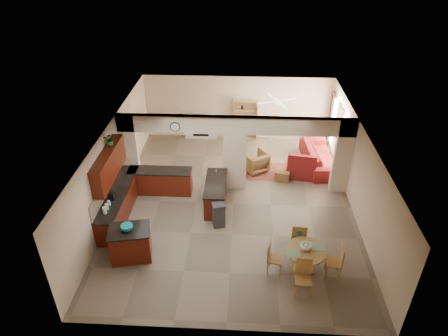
# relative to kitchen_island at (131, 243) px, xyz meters

# --- Properties ---
(floor) EXTENTS (10.00, 10.00, 0.00)m
(floor) POSITION_rel_kitchen_island_xyz_m (2.83, 2.69, -0.50)
(floor) COLOR #756351
(floor) RESTS_ON ground
(ceiling) EXTENTS (10.00, 10.00, 0.00)m
(ceiling) POSITION_rel_kitchen_island_xyz_m (2.83, 2.69, 2.30)
(ceiling) COLOR white
(ceiling) RESTS_ON wall_back
(wall_back) EXTENTS (8.00, 0.00, 8.00)m
(wall_back) POSITION_rel_kitchen_island_xyz_m (2.83, 7.69, 0.90)
(wall_back) COLOR beige
(wall_back) RESTS_ON floor
(wall_front) EXTENTS (8.00, 0.00, 8.00)m
(wall_front) POSITION_rel_kitchen_island_xyz_m (2.83, -2.31, 0.90)
(wall_front) COLOR beige
(wall_front) RESTS_ON floor
(wall_left) EXTENTS (0.00, 10.00, 10.00)m
(wall_left) POSITION_rel_kitchen_island_xyz_m (-1.17, 2.69, 0.90)
(wall_left) COLOR beige
(wall_left) RESTS_ON floor
(wall_right) EXTENTS (0.00, 10.00, 10.00)m
(wall_right) POSITION_rel_kitchen_island_xyz_m (6.83, 2.69, 0.90)
(wall_right) COLOR beige
(wall_right) RESTS_ON floor
(partition_left_pier) EXTENTS (0.60, 0.25, 2.80)m
(partition_left_pier) POSITION_rel_kitchen_island_xyz_m (-0.87, 3.69, 0.90)
(partition_left_pier) COLOR beige
(partition_left_pier) RESTS_ON floor
(partition_center_pier) EXTENTS (0.80, 0.25, 2.20)m
(partition_center_pier) POSITION_rel_kitchen_island_xyz_m (2.83, 3.69, 0.60)
(partition_center_pier) COLOR beige
(partition_center_pier) RESTS_ON floor
(partition_right_pier) EXTENTS (0.60, 0.25, 2.80)m
(partition_right_pier) POSITION_rel_kitchen_island_xyz_m (6.53, 3.69, 0.90)
(partition_right_pier) COLOR beige
(partition_right_pier) RESTS_ON floor
(partition_header) EXTENTS (8.00, 0.25, 0.60)m
(partition_header) POSITION_rel_kitchen_island_xyz_m (2.83, 3.69, 2.00)
(partition_header) COLOR beige
(partition_header) RESTS_ON partition_center_pier
(kitchen_counter) EXTENTS (2.52, 3.29, 1.48)m
(kitchen_counter) POSITION_rel_kitchen_island_xyz_m (-0.43, 2.45, -0.03)
(kitchen_counter) COLOR #3A1606
(kitchen_counter) RESTS_ON floor
(upper_cabinets) EXTENTS (0.35, 2.40, 0.90)m
(upper_cabinets) POSITION_rel_kitchen_island_xyz_m (-0.99, 1.89, 1.42)
(upper_cabinets) COLOR #3A1606
(upper_cabinets) RESTS_ON wall_left
(peninsula) EXTENTS (0.70, 1.85, 0.91)m
(peninsula) POSITION_rel_kitchen_island_xyz_m (2.23, 2.58, -0.04)
(peninsula) COLOR #3A1606
(peninsula) RESTS_ON floor
(wall_clock) EXTENTS (0.34, 0.03, 0.34)m
(wall_clock) POSITION_rel_kitchen_island_xyz_m (0.83, 3.54, 1.95)
(wall_clock) COLOR #4A2E18
(wall_clock) RESTS_ON partition_header
(rug) EXTENTS (1.60, 1.30, 0.01)m
(rug) POSITION_rel_kitchen_island_xyz_m (4.03, 4.79, -0.49)
(rug) COLOR brown
(rug) RESTS_ON floor
(fireplace) EXTENTS (1.60, 0.35, 1.20)m
(fireplace) POSITION_rel_kitchen_island_xyz_m (1.23, 7.53, 0.11)
(fireplace) COLOR beige
(fireplace) RESTS_ON floor
(shelving_unit) EXTENTS (1.00, 0.32, 1.80)m
(shelving_unit) POSITION_rel_kitchen_island_xyz_m (3.18, 7.51, 0.40)
(shelving_unit) COLOR olive
(shelving_unit) RESTS_ON floor
(window_a) EXTENTS (0.02, 0.90, 1.90)m
(window_a) POSITION_rel_kitchen_island_xyz_m (6.80, 4.99, 0.70)
(window_a) COLOR white
(window_a) RESTS_ON wall_right
(window_b) EXTENTS (0.02, 0.90, 1.90)m
(window_b) POSITION_rel_kitchen_island_xyz_m (6.80, 6.69, 0.70)
(window_b) COLOR white
(window_b) RESTS_ON wall_right
(glazed_door) EXTENTS (0.02, 0.70, 2.10)m
(glazed_door) POSITION_rel_kitchen_island_xyz_m (6.80, 5.84, 0.55)
(glazed_door) COLOR white
(glazed_door) RESTS_ON wall_right
(drape_a_left) EXTENTS (0.10, 0.28, 2.30)m
(drape_a_left) POSITION_rel_kitchen_island_xyz_m (6.76, 4.39, 0.70)
(drape_a_left) COLOR #3D1818
(drape_a_left) RESTS_ON wall_right
(drape_a_right) EXTENTS (0.10, 0.28, 2.30)m
(drape_a_right) POSITION_rel_kitchen_island_xyz_m (6.76, 5.59, 0.70)
(drape_a_right) COLOR #3D1818
(drape_a_right) RESTS_ON wall_right
(drape_b_left) EXTENTS (0.10, 0.28, 2.30)m
(drape_b_left) POSITION_rel_kitchen_island_xyz_m (6.76, 6.09, 0.70)
(drape_b_left) COLOR #3D1818
(drape_b_left) RESTS_ON wall_right
(drape_b_right) EXTENTS (0.10, 0.28, 2.30)m
(drape_b_right) POSITION_rel_kitchen_island_xyz_m (6.76, 7.29, 0.70)
(drape_b_right) COLOR #3D1818
(drape_b_right) RESTS_ON wall_right
(ceiling_fan) EXTENTS (1.00, 1.00, 0.10)m
(ceiling_fan) POSITION_rel_kitchen_island_xyz_m (4.33, 5.69, 2.06)
(ceiling_fan) COLOR white
(ceiling_fan) RESTS_ON ceiling
(kitchen_island) EXTENTS (1.29, 1.03, 0.99)m
(kitchen_island) POSITION_rel_kitchen_island_xyz_m (0.00, 0.00, 0.00)
(kitchen_island) COLOR #3A1606
(kitchen_island) RESTS_ON floor
(teal_bowl) EXTENTS (0.34, 0.34, 0.16)m
(teal_bowl) POSITION_rel_kitchen_island_xyz_m (-0.04, -0.00, 0.57)
(teal_bowl) COLOR #138680
(teal_bowl) RESTS_ON kitchen_island
(trash_can) EXTENTS (0.44, 0.40, 0.77)m
(trash_can) POSITION_rel_kitchen_island_xyz_m (2.40, 1.51, -0.11)
(trash_can) COLOR #2D2D2F
(trash_can) RESTS_ON floor
(dining_table) EXTENTS (1.10, 1.10, 0.75)m
(dining_table) POSITION_rel_kitchen_island_xyz_m (4.87, -0.29, 0.00)
(dining_table) COLOR olive
(dining_table) RESTS_ON floor
(fruit_bowl) EXTENTS (0.31, 0.31, 0.17)m
(fruit_bowl) POSITION_rel_kitchen_island_xyz_m (4.86, -0.24, 0.33)
(fruit_bowl) COLOR #73A623
(fruit_bowl) RESTS_ON dining_table
(sofa) EXTENTS (2.82, 1.30, 0.80)m
(sofa) POSITION_rel_kitchen_island_xyz_m (6.13, 5.43, -0.10)
(sofa) COLOR maroon
(sofa) RESTS_ON floor
(chaise) EXTENTS (1.17, 1.01, 0.42)m
(chaise) POSITION_rel_kitchen_island_xyz_m (5.28, 4.64, -0.29)
(chaise) COLOR maroon
(chaise) RESTS_ON floor
(armchair) EXTENTS (1.16, 1.16, 0.78)m
(armchair) POSITION_rel_kitchen_island_xyz_m (3.60, 4.88, -0.11)
(armchair) COLOR maroon
(armchair) RESTS_ON floor
(ottoman) EXTENTS (0.62, 0.62, 0.38)m
(ottoman) POSITION_rel_kitchen_island_xyz_m (4.62, 4.33, -0.31)
(ottoman) COLOR maroon
(ottoman) RESTS_ON floor
(plant) EXTENTS (0.41, 0.37, 0.40)m
(plant) POSITION_rel_kitchen_island_xyz_m (-0.99, 2.34, 2.07)
(plant) COLOR #154D14
(plant) RESTS_ON upper_cabinets
(chair_north) EXTENTS (0.44, 0.44, 1.02)m
(chair_north) POSITION_rel_kitchen_island_xyz_m (4.76, 0.44, 0.05)
(chair_north) COLOR olive
(chair_north) RESTS_ON floor
(chair_east) EXTENTS (0.46, 0.46, 1.02)m
(chair_east) POSITION_rel_kitchen_island_xyz_m (5.71, -0.42, 0.05)
(chair_east) COLOR olive
(chair_east) RESTS_ON floor
(chair_south) EXTENTS (0.44, 0.44, 1.02)m
(chair_south) POSITION_rel_kitchen_island_xyz_m (4.74, -0.98, 0.05)
(chair_south) COLOR olive
(chair_south) RESTS_ON floor
(chair_west) EXTENTS (0.49, 0.49, 1.02)m
(chair_west) POSITION_rel_kitchen_island_xyz_m (3.98, -0.33, 0.05)
(chair_west) COLOR olive
(chair_west) RESTS_ON floor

